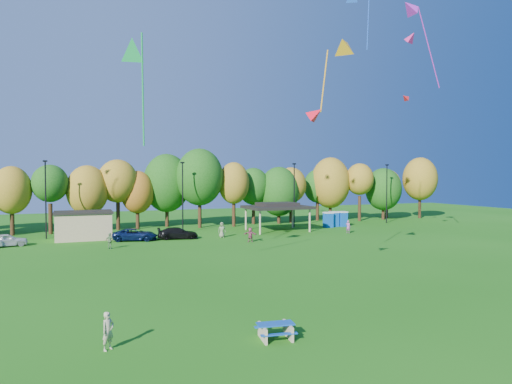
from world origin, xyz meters
name	(u,v)px	position (x,y,z in m)	size (l,w,h in m)	color
ground	(337,335)	(0.00, 0.00, 0.00)	(160.00, 160.00, 0.00)	#19600F
tree_line	(152,186)	(-1.03, 45.51, 5.91)	(93.57, 10.55, 11.15)	black
lamp_posts	(183,195)	(2.00, 40.00, 4.90)	(64.50, 0.25, 9.09)	black
utility_building	(84,225)	(-10.00, 38.00, 1.64)	(6.30, 4.30, 3.25)	tan
pavilion	(277,207)	(14.00, 37.00, 3.23)	(8.20, 6.20, 3.77)	tan
porta_potties	(335,219)	(23.72, 38.37, 1.10)	(3.75, 1.73, 2.18)	#0D4EAE
picnic_table	(275,330)	(-2.82, 0.58, 0.41)	(1.82, 1.58, 0.71)	tan
kite_flyer	(108,331)	(-9.84, 2.01, 0.81)	(0.59, 0.39, 1.61)	tan
car_a	(6,240)	(-17.54, 35.20, 0.69)	(1.62, 4.03, 1.37)	silver
car_c	(135,235)	(-4.63, 34.74, 0.68)	(2.26, 4.90, 1.36)	#0A1841
car_d	(178,233)	(0.10, 34.28, 0.67)	(1.88, 4.62, 1.34)	black
far_person_1	(110,241)	(-7.72, 29.72, 0.80)	(0.93, 0.39, 1.59)	#5D8753
far_person_3	(348,227)	(21.41, 31.52, 0.81)	(0.59, 0.39, 1.63)	#B354A1
far_person_4	(222,230)	(5.23, 33.62, 0.91)	(0.89, 0.58, 1.82)	#717E56
far_person_5	(250,235)	(7.02, 28.94, 0.81)	(1.51, 0.48, 1.63)	#903C55
kite_3	(316,114)	(2.68, 6.79, 11.05)	(1.60, 1.58, 1.30)	red
kite_7	(410,8)	(18.97, 17.57, 23.28)	(4.85, 1.58, 8.43)	#B723BB
kite_9	(405,97)	(25.61, 26.03, 16.59)	(1.16, 0.90, 1.15)	red
kite_10	(411,37)	(18.16, 16.43, 20.12)	(1.55, 1.75, 1.43)	#DF2575
kite_12	(345,47)	(6.64, 9.68, 16.28)	(3.05, 2.94, 5.65)	orange
kite_13	(133,49)	(-7.34, 13.46, 15.64)	(2.03, 4.55, 7.57)	green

